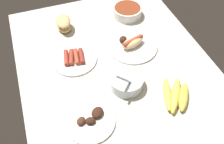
% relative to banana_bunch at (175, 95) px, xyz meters
% --- Properties ---
extents(ground_plane, '(1.20, 0.90, 0.03)m').
position_rel_banana_bunch_xyz_m(ground_plane, '(-0.24, -0.17, -0.03)').
color(ground_plane, beige).
extents(banana_bunch, '(0.19, 0.16, 0.04)m').
position_rel_banana_bunch_xyz_m(banana_bunch, '(0.00, 0.00, 0.00)').
color(banana_bunch, gold).
rests_on(banana_bunch, ground_plane).
extents(plate_sausages, '(0.22, 0.22, 0.03)m').
position_rel_banana_bunch_xyz_m(plate_sausages, '(-0.36, -0.35, -0.01)').
color(plate_sausages, white).
rests_on(plate_sausages, ground_plane).
extents(plate_hotdog_assembled, '(0.25, 0.25, 0.06)m').
position_rel_banana_bunch_xyz_m(plate_hotdog_assembled, '(-0.35, -0.05, -0.00)').
color(plate_hotdog_assembled, white).
rests_on(plate_hotdog_assembled, ground_plane).
extents(bowl_chili, '(0.16, 0.16, 0.05)m').
position_rel_banana_bunch_xyz_m(bowl_chili, '(-0.60, 0.02, 0.01)').
color(bowl_chili, white).
rests_on(bowl_chili, ground_plane).
extents(plate_grilled_meat, '(0.21, 0.21, 0.03)m').
position_rel_banana_bunch_xyz_m(plate_grilled_meat, '(-0.01, -0.37, -0.01)').
color(plate_grilled_meat, white).
rests_on(plate_grilled_meat, ground_plane).
extents(bowl_coleslaw, '(0.15, 0.15, 0.15)m').
position_rel_banana_bunch_xyz_m(bowl_coleslaw, '(-0.13, -0.17, 0.01)').
color(bowl_coleslaw, silver).
rests_on(bowl_coleslaw, ground_plane).
extents(bread_stack, '(0.13, 0.09, 0.07)m').
position_rel_banana_bunch_xyz_m(bread_stack, '(-0.61, -0.34, 0.02)').
color(bread_stack, tan).
rests_on(bread_stack, ground_plane).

